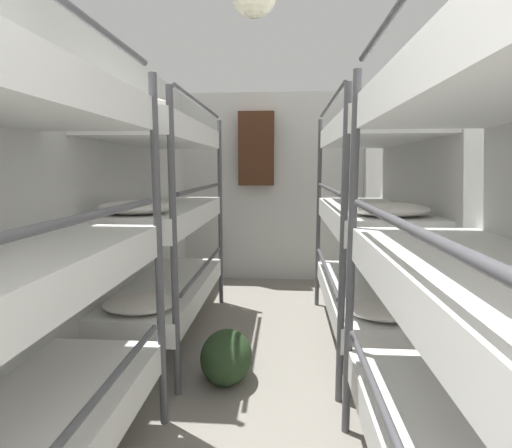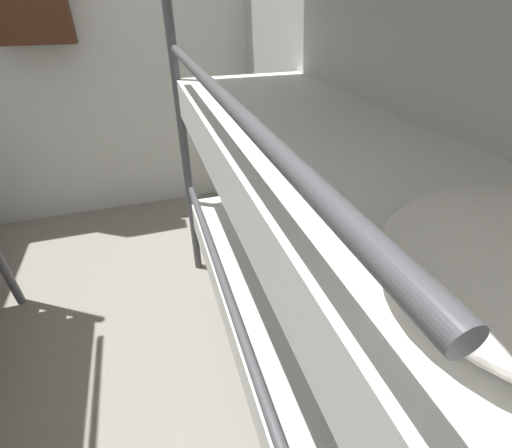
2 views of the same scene
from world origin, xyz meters
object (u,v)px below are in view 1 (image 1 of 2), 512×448
(bunk_stack_left_far, at_px, (165,214))
(hanging_coat, at_px, (256,149))
(duffel_bag, at_px, (226,357))
(bunk_stack_right_far, at_px, (368,216))

(bunk_stack_left_far, bearing_deg, hanging_coat, 70.68)
(bunk_stack_left_far, height_order, duffel_bag, bunk_stack_left_far)
(bunk_stack_left_far, height_order, bunk_stack_right_far, same)
(duffel_bag, distance_m, hanging_coat, 2.88)
(duffel_bag, xyz_separation_m, hanging_coat, (0.03, 2.45, 1.51))
(bunk_stack_left_far, relative_size, duffel_bag, 4.32)
(bunk_stack_left_far, relative_size, hanging_coat, 2.19)
(hanging_coat, bearing_deg, bunk_stack_left_far, -109.32)
(bunk_stack_right_far, height_order, hanging_coat, hanging_coat)
(bunk_stack_left_far, distance_m, duffel_bag, 1.26)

